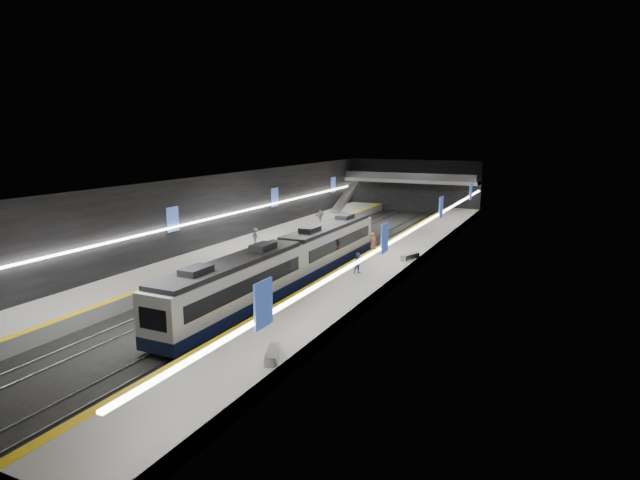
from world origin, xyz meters
The scene contains 25 objects.
ground centered at (0.00, 0.00, 0.00)m, with size 70.00×70.00×0.00m, color black.
ceiling centered at (0.00, 0.00, 8.00)m, with size 20.00×70.00×0.04m, color beige.
wall_left centered at (-10.00, 0.00, 4.00)m, with size 0.04×70.00×8.00m, color black.
wall_right centered at (10.00, 0.00, 4.00)m, with size 0.04×70.00×8.00m, color black.
wall_back centered at (0.00, 35.00, 4.00)m, with size 20.00×0.04×8.00m, color black.
platform_left centered at (-7.50, 0.00, 0.50)m, with size 5.00×70.00×1.00m, color slate.
tile_surface_left centered at (-7.50, 0.00, 1.01)m, with size 5.00×70.00×0.02m, color #AAAAA5.
tactile_strip_left centered at (-5.30, 0.00, 1.02)m, with size 0.60×70.00×0.02m, color yellow.
platform_right centered at (7.50, 0.00, 0.50)m, with size 5.00×70.00×1.00m, color slate.
tile_surface_right centered at (7.50, 0.00, 1.01)m, with size 5.00×70.00×0.02m, color #AAAAA5.
tactile_strip_right centered at (5.30, 0.00, 1.02)m, with size 0.60×70.00×0.02m, color yellow.
rails centered at (0.00, 0.00, 0.06)m, with size 6.52×70.00×0.12m.
train centered at (2.50, -9.21, 2.20)m, with size 2.69×30.04×3.60m.
ad_posters centered at (0.00, 1.00, 4.50)m, with size 19.94×53.50×2.20m.
cove_light_left centered at (-9.80, 0.00, 3.80)m, with size 0.25×68.60×0.12m, color white.
cove_light_right centered at (9.80, 0.00, 3.80)m, with size 0.25×68.60×0.12m, color white.
mezzanine_bridge centered at (0.00, 32.93, 5.04)m, with size 20.00×3.00×1.50m.
escalator centered at (-7.50, 26.00, 2.90)m, with size 1.20×8.00×0.60m, color #99999E.
bench_left_far centered at (-8.59, 19.59, 1.20)m, with size 0.46×1.67×0.41m, color #99999E.
bench_right_near centered at (9.32, -23.27, 1.24)m, with size 0.56×2.00×0.49m, color #99999E.
bench_right_far centered at (9.50, 0.46, 1.25)m, with size 0.57×2.06×0.50m, color #99999E.
passenger_right_a centered at (5.70, 1.38, 1.97)m, with size 0.71×0.46×1.94m, color #BB5E45.
passenger_right_b centered at (7.14, -6.06, 1.84)m, with size 0.82×0.64×1.68m, color #4E72AA.
passenger_left_a centered at (-5.62, 13.56, 1.89)m, with size 1.04×0.43×1.78m, color beige.
passenger_left_b centered at (-6.40, 0.07, 1.83)m, with size 1.07×0.61×1.65m, color #404147.
Camera 1 is at (22.22, -44.77, 12.17)m, focal length 30.00 mm.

